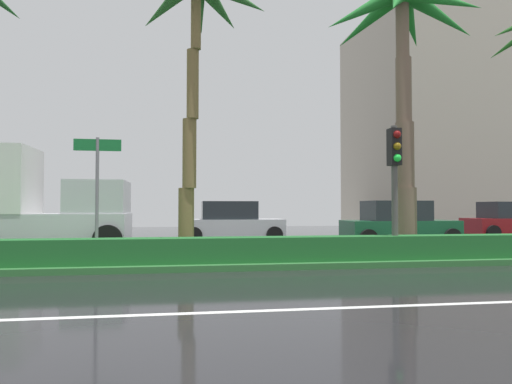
{
  "coord_description": "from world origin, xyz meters",
  "views": [
    {
      "loc": [
        0.2,
        -4.53,
        1.49
      ],
      "look_at": [
        2.65,
        10.97,
        1.99
      ],
      "focal_mm": 32.28,
      "sensor_mm": 36.0,
      "label": 1
    }
  ],
  "objects": [
    {
      "name": "ground_plane",
      "position": [
        0.0,
        9.0,
        -0.05
      ],
      "size": [
        90.0,
        42.0,
        0.1
      ],
      "primitive_type": "cube",
      "color": "black"
    },
    {
      "name": "near_lane_divider_stripe",
      "position": [
        0.0,
        2.0,
        0.0
      ],
      "size": [
        81.0,
        0.14,
        0.01
      ],
      "primitive_type": "cube",
      "color": "white",
      "rests_on": "ground_plane"
    },
    {
      "name": "median_strip",
      "position": [
        0.0,
        8.0,
        0.07
      ],
      "size": [
        85.5,
        4.0,
        0.15
      ],
      "primitive_type": "cube",
      "color": "#2D6B33",
      "rests_on": "ground_plane"
    },
    {
      "name": "median_hedge",
      "position": [
        0.0,
        6.6,
        0.45
      ],
      "size": [
        76.5,
        0.7,
        0.6
      ],
      "color": "#1E6028",
      "rests_on": "median_strip"
    },
    {
      "name": "palm_tree_centre_left",
      "position": [
        0.48,
        7.63,
        6.69
      ],
      "size": [
        3.99,
        3.97,
        7.91
      ],
      "color": "olive",
      "rests_on": "median_strip"
    },
    {
      "name": "palm_tree_centre",
      "position": [
        6.51,
        7.89,
        6.28
      ],
      "size": [
        4.68,
        4.19,
        8.11
      ],
      "color": "brown",
      "rests_on": "median_strip"
    },
    {
      "name": "traffic_signal_median_right",
      "position": [
        5.58,
        6.58,
        2.52
      ],
      "size": [
        0.28,
        0.43,
        3.43
      ],
      "color": "#4C4C47",
      "rests_on": "median_strip"
    },
    {
      "name": "street_name_sign",
      "position": [
        -1.84,
        6.9,
        2.08
      ],
      "size": [
        1.1,
        0.08,
        3.0
      ],
      "color": "slate",
      "rests_on": "median_strip"
    },
    {
      "name": "box_truck_lead",
      "position": [
        -4.93,
        11.73,
        1.55
      ],
      "size": [
        6.4,
        2.64,
        3.46
      ],
      "color": "silver",
      "rests_on": "ground_plane"
    },
    {
      "name": "car_in_traffic_leading",
      "position": [
        2.22,
        15.01,
        0.83
      ],
      "size": [
        4.3,
        2.02,
        1.72
      ],
      "color": "silver",
      "rests_on": "ground_plane"
    },
    {
      "name": "car_in_traffic_second",
      "position": [
        8.44,
        12.22,
        0.83
      ],
      "size": [
        4.3,
        2.02,
        1.72
      ],
      "color": "#195133",
      "rests_on": "ground_plane"
    },
    {
      "name": "car_in_traffic_third",
      "position": [
        15.31,
        14.79,
        0.83
      ],
      "size": [
        4.3,
        2.02,
        1.72
      ],
      "color": "maroon",
      "rests_on": "ground_plane"
    },
    {
      "name": "building_far_right",
      "position": [
        22.43,
        29.81,
        8.17
      ],
      "size": [
        16.23,
        11.24,
        16.35
      ],
      "color": "#A89E8E",
      "rests_on": "ground_plane"
    }
  ]
}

